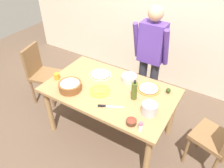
# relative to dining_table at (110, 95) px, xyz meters

# --- Properties ---
(ground) EXTENTS (8.00, 8.00, 0.00)m
(ground) POSITION_rel_dining_table_xyz_m (0.00, 0.00, -0.67)
(ground) COLOR brown
(wall_back) EXTENTS (5.60, 0.10, 2.60)m
(wall_back) POSITION_rel_dining_table_xyz_m (0.00, 1.60, 0.63)
(wall_back) COLOR beige
(wall_back) RESTS_ON ground
(dining_table) EXTENTS (1.60, 0.96, 0.76)m
(dining_table) POSITION_rel_dining_table_xyz_m (0.00, 0.00, 0.00)
(dining_table) COLOR #A37A4C
(dining_table) RESTS_ON ground
(person_cook) EXTENTS (0.49, 0.25, 1.62)m
(person_cook) POSITION_rel_dining_table_xyz_m (0.20, 0.76, 0.27)
(person_cook) COLOR #2D2D38
(person_cook) RESTS_ON ground
(chair_wooden_left) EXTENTS (0.49, 0.49, 0.95)m
(chair_wooden_left) POSITION_rel_dining_table_xyz_m (-1.32, 0.06, -0.13)
(chair_wooden_left) COLOR brown
(chair_wooden_left) RESTS_ON ground
(chair_wooden_right) EXTENTS (0.49, 0.49, 0.95)m
(chair_wooden_right) POSITION_rel_dining_table_xyz_m (1.32, 0.15, -0.13)
(chair_wooden_right) COLOR brown
(chair_wooden_right) RESTS_ON ground
(pizza_raw_on_board) EXTENTS (0.31, 0.31, 0.02)m
(pizza_raw_on_board) POSITION_rel_dining_table_xyz_m (-0.27, 0.19, 0.10)
(pizza_raw_on_board) COLOR beige
(pizza_raw_on_board) RESTS_ON dining_table
(pizza_cooked_on_tray) EXTENTS (0.29, 0.29, 0.02)m
(pizza_cooked_on_tray) POSITION_rel_dining_table_xyz_m (0.41, 0.25, 0.10)
(pizza_cooked_on_tray) COLOR #C67A33
(pizza_cooked_on_tray) RESTS_ON dining_table
(plate_with_slice) EXTENTS (0.26, 0.26, 0.02)m
(plate_with_slice) POSITION_rel_dining_table_xyz_m (-0.08, -0.10, 0.10)
(plate_with_slice) COLOR gold
(plate_with_slice) RESTS_ON dining_table
(popcorn_bowl) EXTENTS (0.28, 0.28, 0.11)m
(popcorn_bowl) POSITION_rel_dining_table_xyz_m (-0.41, -0.26, 0.15)
(popcorn_bowl) COLOR brown
(popcorn_bowl) RESTS_ON dining_table
(mixing_bowl_steel) EXTENTS (0.20, 0.20, 0.08)m
(mixing_bowl_steel) POSITION_rel_dining_table_xyz_m (0.11, 0.29, 0.13)
(mixing_bowl_steel) COLOR #B7B7BC
(mixing_bowl_steel) RESTS_ON dining_table
(small_sauce_bowl) EXTENTS (0.11, 0.11, 0.06)m
(small_sauce_bowl) POSITION_rel_dining_table_xyz_m (0.49, -0.37, 0.12)
(small_sauce_bowl) COLOR #4C2D1E
(small_sauce_bowl) RESTS_ON dining_table
(olive_oil_bottle) EXTENTS (0.07, 0.07, 0.26)m
(olive_oil_bottle) POSITION_rel_dining_table_xyz_m (0.33, 0.00, 0.20)
(olive_oil_bottle) COLOR #47561E
(olive_oil_bottle) RESTS_ON dining_table
(steel_pot) EXTENTS (0.17, 0.17, 0.13)m
(steel_pot) POSITION_rel_dining_table_xyz_m (0.58, -0.13, 0.16)
(steel_pot) COLOR #B7B7BC
(steel_pot) RESTS_ON dining_table
(cup_orange) EXTENTS (0.07, 0.07, 0.08)m
(cup_orange) POSITION_rel_dining_table_xyz_m (-0.71, -0.18, 0.13)
(cup_orange) COLOR orange
(cup_orange) RESTS_ON dining_table
(salt_shaker) EXTENTS (0.04, 0.04, 0.11)m
(salt_shaker) POSITION_rel_dining_table_xyz_m (0.61, -0.40, 0.14)
(salt_shaker) COLOR white
(salt_shaker) RESTS_ON dining_table
(chef_knife) EXTENTS (0.27, 0.15, 0.02)m
(chef_knife) POSITION_rel_dining_table_xyz_m (0.14, -0.28, 0.10)
(chef_knife) COLOR silver
(chef_knife) RESTS_ON dining_table
(avocado) EXTENTS (0.06, 0.06, 0.07)m
(avocado) POSITION_rel_dining_table_xyz_m (0.63, 0.31, 0.13)
(avocado) COLOR #2D4219
(avocado) RESTS_ON dining_table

